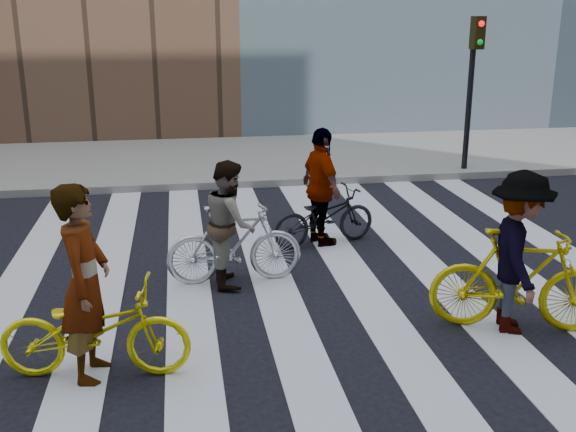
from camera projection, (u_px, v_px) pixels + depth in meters
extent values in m
plane|color=black|center=(315.00, 281.00, 8.89)|extent=(100.00, 100.00, 0.00)
cube|color=gray|center=(252.00, 159.00, 15.95)|extent=(100.00, 5.00, 0.15)
cube|color=silver|center=(9.00, 300.00, 8.29)|extent=(0.55, 10.00, 0.01)
cube|color=silver|center=(101.00, 294.00, 8.46)|extent=(0.55, 10.00, 0.01)
cube|color=silver|center=(189.00, 289.00, 8.63)|extent=(0.55, 10.00, 0.01)
cube|color=silver|center=(274.00, 283.00, 8.80)|extent=(0.55, 10.00, 0.01)
cube|color=silver|center=(355.00, 278.00, 8.97)|extent=(0.55, 10.00, 0.01)
cube|color=silver|center=(434.00, 273.00, 9.14)|extent=(0.55, 10.00, 0.01)
cube|color=silver|center=(510.00, 268.00, 9.31)|extent=(0.55, 10.00, 0.01)
cylinder|color=black|center=(469.00, 101.00, 14.20)|extent=(0.12, 0.12, 3.20)
cube|color=black|center=(478.00, 33.00, 13.65)|extent=(0.22, 0.28, 0.65)
sphere|color=red|center=(482.00, 24.00, 13.46)|extent=(0.12, 0.12, 0.12)
sphere|color=#0CCC26|center=(480.00, 42.00, 13.56)|extent=(0.12, 0.12, 0.12)
imported|color=yellow|center=(95.00, 330.00, 6.46)|extent=(1.90, 0.87, 0.96)
imported|color=silver|center=(234.00, 244.00, 8.71)|extent=(1.77, 0.53, 1.06)
imported|color=#CAB50B|center=(520.00, 280.00, 7.39)|extent=(2.01, 1.09, 1.17)
imported|color=black|center=(324.00, 217.00, 10.18)|extent=(1.76, 0.99, 0.87)
imported|color=slate|center=(85.00, 283.00, 6.31)|extent=(0.55, 0.76, 1.94)
imported|color=slate|center=(230.00, 223.00, 8.62)|extent=(0.64, 0.81, 1.63)
imported|color=slate|center=(518.00, 253.00, 7.28)|extent=(0.99, 1.32, 1.81)
imported|color=slate|center=(321.00, 187.00, 10.04)|extent=(0.70, 1.13, 1.79)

